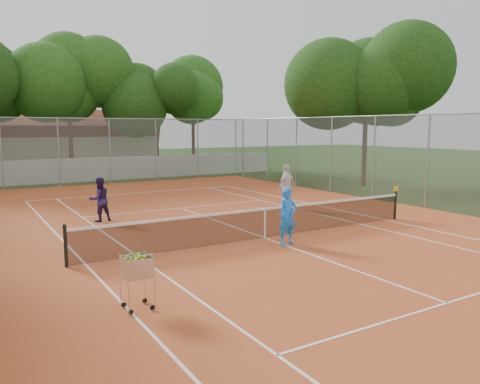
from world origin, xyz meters
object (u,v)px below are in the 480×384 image
player_far_left (100,200)px  ball_hopper (137,281)px  tennis_net (265,223)px  player_near (288,216)px  clubhouse (44,143)px  player_far_right (287,186)px

player_far_left → ball_hopper: bearing=71.4°
tennis_net → player_near: bearing=-84.3°
tennis_net → player_near: (0.10, -1.03, 0.36)m
clubhouse → ball_hopper: size_ratio=14.49×
tennis_net → player_far_left: player_far_left is taller
clubhouse → player_near: bearing=-86.0°
ball_hopper → player_near: bearing=16.5°
player_near → ball_hopper: bearing=-158.5°
player_far_left → clubhouse: bearing=-102.5°
player_near → ball_hopper: player_near is taller
ball_hopper → player_far_right: bearing=31.2°
player_far_left → player_far_right: player_far_right is taller
player_far_left → player_far_right: 7.69m
clubhouse → player_far_left: (-1.71, -23.66, -1.37)m
player_near → tennis_net: bearing=92.4°
player_far_left → tennis_net: bearing=116.4°
player_near → ball_hopper: 5.98m
player_near → player_far_left: size_ratio=1.05×
player_far_right → ball_hopper: player_far_right is taller
player_far_right → player_near: bearing=32.7°
player_far_right → ball_hopper: (-9.19, -7.59, -0.38)m
clubhouse → player_far_left: 23.76m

